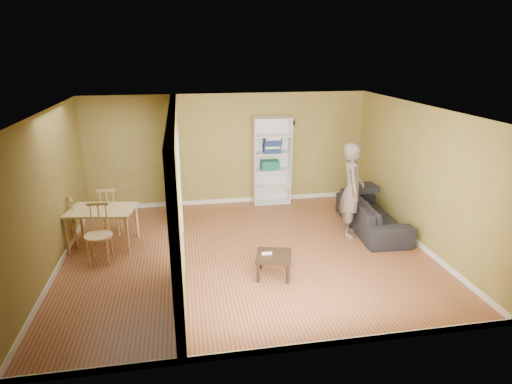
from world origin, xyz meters
TOP-DOWN VIEW (x-y plane):
  - room_shell at (0.00, 0.00)m, footprint 6.50×6.50m
  - partition at (-1.20, 0.00)m, footprint 0.22×5.50m
  - wall_speaker at (1.50, 2.69)m, footprint 0.10×0.10m
  - sofa at (2.70, 0.67)m, footprint 2.24×1.05m
  - person at (2.14, 0.46)m, footprint 0.95×0.84m
  - bookshelf at (0.99, 2.61)m, footprint 0.87×0.38m
  - paper_box_teal at (0.94, 2.56)m, footprint 0.42×0.27m
  - paper_box_navy_b at (0.98, 2.56)m, footprint 0.39×0.25m
  - paper_box_navy_c at (1.00, 2.56)m, footprint 0.40×0.26m
  - coffee_table at (0.31, -0.88)m, footprint 0.57×0.57m
  - game_controller at (0.20, -0.85)m, footprint 0.17×0.04m
  - dining_table at (-2.61, 0.78)m, footprint 1.18×0.79m
  - chair_left at (-3.31, 0.84)m, footprint 0.57×0.57m
  - chair_near at (-2.58, 0.13)m, footprint 0.50×0.50m
  - chair_far at (-2.55, 1.34)m, footprint 0.46×0.46m

SIDE VIEW (x-z plane):
  - coffee_table at x=0.31m, z-range 0.13..0.51m
  - game_controller at x=0.20m, z-range 0.38..0.41m
  - sofa at x=2.70m, z-range 0.00..0.84m
  - chair_left at x=-3.31m, z-range 0.00..0.94m
  - chair_far at x=-2.55m, z-range 0.00..0.99m
  - chair_near at x=-2.58m, z-range 0.00..1.04m
  - dining_table at x=-2.61m, z-range 0.29..1.03m
  - paper_box_teal at x=0.94m, z-range 0.84..1.05m
  - bookshelf at x=0.99m, z-range 0.00..2.07m
  - person at x=2.14m, z-range 0.00..2.21m
  - room_shell at x=0.00m, z-range -1.95..4.55m
  - partition at x=-1.20m, z-range 0.00..2.60m
  - paper_box_navy_b at x=0.98m, z-range 1.25..1.44m
  - paper_box_navy_c at x=1.00m, z-range 1.45..1.65m
  - wall_speaker at x=1.50m, z-range 1.85..1.95m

